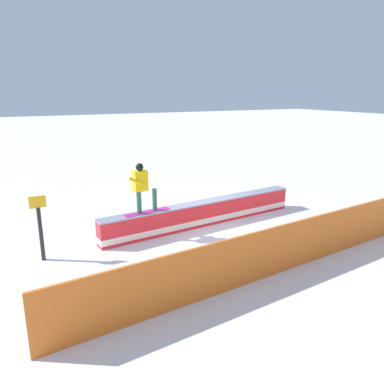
# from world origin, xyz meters

# --- Properties ---
(ground_plane) EXTENTS (120.00, 120.00, 0.00)m
(ground_plane) POSITION_xyz_m (0.00, 0.00, 0.00)
(ground_plane) COLOR white
(grind_box) EXTENTS (7.01, 1.09, 0.78)m
(grind_box) POSITION_xyz_m (0.00, 0.00, 0.35)
(grind_box) COLOR red
(grind_box) RESTS_ON ground_plane
(snowboarder) EXTENTS (1.44, 0.51, 1.47)m
(snowboarder) POSITION_xyz_m (2.13, 0.19, 1.58)
(snowboarder) COLOR #C42293
(snowboarder) RESTS_ON grind_box
(safety_fence) EXTENTS (11.15, 1.05, 1.20)m
(safety_fence) POSITION_xyz_m (0.00, 3.72, 0.60)
(safety_fence) COLOR orange
(safety_fence) RESTS_ON ground_plane
(trail_marker) EXTENTS (0.40, 0.10, 1.70)m
(trail_marker) POSITION_xyz_m (4.92, 0.38, 0.92)
(trail_marker) COLOR #262628
(trail_marker) RESTS_ON ground_plane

